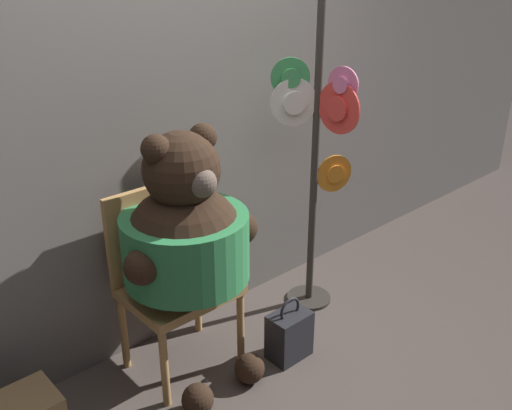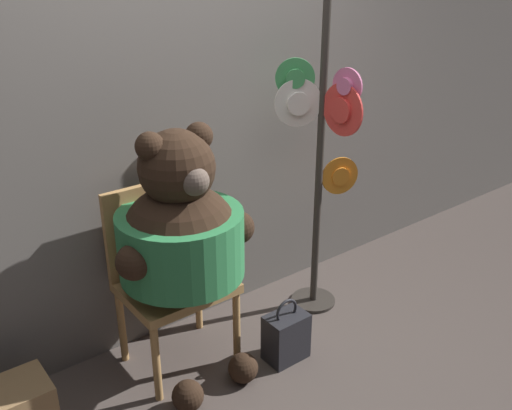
{
  "view_description": "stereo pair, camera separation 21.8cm",
  "coord_description": "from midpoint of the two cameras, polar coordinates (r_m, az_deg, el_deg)",
  "views": [
    {
      "loc": [
        -1.59,
        -1.77,
        2.05
      ],
      "look_at": [
        0.28,
        0.3,
        0.82
      ],
      "focal_mm": 40.0,
      "sensor_mm": 36.0,
      "label": 1
    },
    {
      "loc": [
        -1.42,
        -1.91,
        2.05
      ],
      "look_at": [
        0.28,
        0.3,
        0.82
      ],
      "focal_mm": 40.0,
      "sensor_mm": 36.0,
      "label": 2
    }
  ],
  "objects": [
    {
      "name": "ground_plane",
      "position": [
        3.14,
        1.3,
        -16.9
      ],
      "size": [
        14.0,
        14.0,
        0.0
      ],
      "primitive_type": "plane",
      "color": "#4C423D"
    },
    {
      "name": "wall_back",
      "position": [
        3.03,
        -6.98,
        10.8
      ],
      "size": [
        8.0,
        0.1,
        2.74
      ],
      "color": "#66605B",
      "rests_on": "ground_plane"
    },
    {
      "name": "chair",
      "position": [
        3.01,
        -6.76,
        -6.32
      ],
      "size": [
        0.54,
        0.44,
        0.98
      ],
      "color": "#B2844C",
      "rests_on": "ground_plane"
    },
    {
      "name": "teddy_bear",
      "position": [
        2.78,
        -5.23,
        -3.2
      ],
      "size": [
        0.75,
        0.66,
        1.34
      ],
      "color": "black",
      "rests_on": "ground_plane"
    },
    {
      "name": "hat_display_rack",
      "position": [
        3.27,
        8.39,
        4.97
      ],
      "size": [
        0.48,
        0.46,
        1.85
      ],
      "color": "#332D28",
      "rests_on": "ground_plane"
    },
    {
      "name": "handbag_on_ground",
      "position": [
        3.19,
        5.03,
        -12.96
      ],
      "size": [
        0.23,
        0.16,
        0.38
      ],
      "color": "#232328",
      "rests_on": "ground_plane"
    },
    {
      "name": "wooden_crate",
      "position": [
        2.96,
        -20.28,
        -18.46
      ],
      "size": [
        0.26,
        0.26,
        0.26
      ],
      "color": "#937047",
      "rests_on": "ground_plane"
    }
  ]
}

